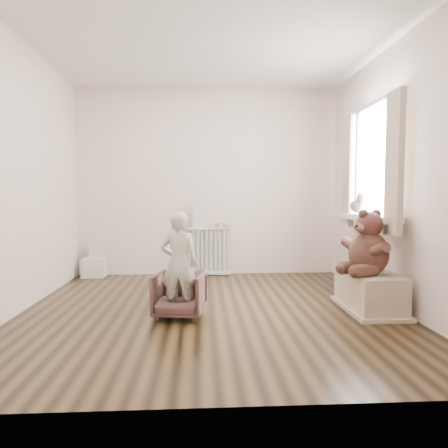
{
  "coord_description": "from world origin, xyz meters",
  "views": [
    {
      "loc": [
        -0.09,
        -3.8,
        1.1
      ],
      "look_at": [
        0.15,
        0.45,
        0.8
      ],
      "focal_mm": 32.0,
      "sensor_mm": 36.0,
      "label": 1
    }
  ],
  "objects": [
    {
      "name": "toy_bench",
      "position": [
        1.52,
        -0.1,
        0.2
      ],
      "size": [
        0.42,
        0.79,
        0.37
      ],
      "primitive_type": "cube",
      "color": "#C4B295",
      "rests_on": "floor"
    },
    {
      "name": "curtain_right",
      "position": [
        1.65,
        0.87,
        1.39
      ],
      "size": [
        0.06,
        0.26,
        1.3
      ],
      "primitive_type": "cube",
      "color": "#C0AD95",
      "rests_on": "right_wall"
    },
    {
      "name": "teddy_bear",
      "position": [
        1.47,
        -0.19,
        0.67
      ],
      "size": [
        0.58,
        0.52,
        0.59
      ],
      "primitive_type": null,
      "rotation": [
        0.0,
        0.0,
        0.35
      ],
      "color": "#381E17",
      "rests_on": "toy_bench"
    },
    {
      "name": "back_wall",
      "position": [
        0.0,
        1.8,
        1.3
      ],
      "size": [
        3.6,
        0.02,
        2.6
      ],
      "primitive_type": "cube",
      "color": "white",
      "rests_on": "ground"
    },
    {
      "name": "plush_cat",
      "position": [
        1.66,
        0.55,
        1.0
      ],
      "size": [
        0.27,
        0.33,
        0.24
      ],
      "primitive_type": null,
      "rotation": [
        0.0,
        0.0,
        0.41
      ],
      "color": "slate",
      "rests_on": "window_sill"
    },
    {
      "name": "front_wall",
      "position": [
        0.0,
        -1.8,
        1.3
      ],
      "size": [
        3.6,
        0.02,
        2.6
      ],
      "primitive_type": "cube",
      "color": "white",
      "rests_on": "ground"
    },
    {
      "name": "floor",
      "position": [
        0.0,
        0.0,
        0.0
      ],
      "size": [
        3.6,
        3.6,
        0.01
      ],
      "primitive_type": "cube",
      "color": "black",
      "rests_on": "ground"
    },
    {
      "name": "radiator",
      "position": [
        0.01,
        1.68,
        0.39
      ],
      "size": [
        0.63,
        0.12,
        0.67
      ],
      "primitive_type": "cube",
      "color": "silver",
      "rests_on": "floor"
    },
    {
      "name": "child",
      "position": [
        -0.29,
        -0.25,
        0.49
      ],
      "size": [
        0.38,
        0.28,
        0.94
      ],
      "primitive_type": "imported",
      "rotation": [
        0.0,
        0.0,
        2.96
      ],
      "color": "beige",
      "rests_on": "armchair"
    },
    {
      "name": "right_wall",
      "position": [
        1.8,
        0.0,
        1.3
      ],
      "size": [
        0.02,
        3.6,
        2.6
      ],
      "primitive_type": "cube",
      "color": "white",
      "rests_on": "ground"
    },
    {
      "name": "tin_a",
      "position": [
        0.15,
        1.68,
        0.69
      ],
      "size": [
        0.09,
        0.09,
        0.05
      ],
      "primitive_type": "cylinder",
      "color": "#A59E8C",
      "rests_on": "radiator"
    },
    {
      "name": "ceiling",
      "position": [
        0.0,
        0.0,
        2.6
      ],
      "size": [
        3.6,
        3.6,
        0.01
      ],
      "primitive_type": "cube",
      "color": "white",
      "rests_on": "ground"
    },
    {
      "name": "window",
      "position": [
        1.76,
        0.3,
        1.45
      ],
      "size": [
        0.03,
        0.9,
        1.1
      ],
      "primitive_type": "cube",
      "color": "white",
      "rests_on": "right_wall"
    },
    {
      "name": "window_sill",
      "position": [
        1.67,
        0.3,
        0.87
      ],
      "size": [
        0.22,
        1.1,
        0.06
      ],
      "primitive_type": "cube",
      "color": "silver",
      "rests_on": "right_wall"
    },
    {
      "name": "left_wall",
      "position": [
        -1.8,
        0.0,
        1.3
      ],
      "size": [
        0.02,
        3.6,
        2.6
      ],
      "primitive_type": "cube",
      "color": "white",
      "rests_on": "ground"
    },
    {
      "name": "curtain_left",
      "position": [
        1.65,
        -0.27,
        1.39
      ],
      "size": [
        0.06,
        0.26,
        1.3
      ],
      "primitive_type": "cube",
      "color": "#C0AD95",
      "rests_on": "right_wall"
    },
    {
      "name": "tin_b",
      "position": [
        0.26,
        1.68,
        0.69
      ],
      "size": [
        0.08,
        0.08,
        0.05
      ],
      "primitive_type": "cylinder",
      "color": "#A59E8C",
      "rests_on": "radiator"
    },
    {
      "name": "toy_vanity",
      "position": [
        -1.55,
        1.65,
        0.28
      ],
      "size": [
        0.3,
        0.21,
        0.47
      ],
      "primitive_type": "cube",
      "color": "silver",
      "rests_on": "floor"
    },
    {
      "name": "paper_doll",
      "position": [
        -0.11,
        1.68,
        0.84
      ],
      "size": [
        0.21,
        0.02,
        0.34
      ],
      "primitive_type": "cube",
      "color": "beige",
      "rests_on": "radiator"
    },
    {
      "name": "armchair",
      "position": [
        -0.29,
        -0.2,
        0.2
      ],
      "size": [
        0.51,
        0.52,
        0.41
      ],
      "primitive_type": "imported",
      "rotation": [
        0.0,
        0.0,
        -0.18
      ],
      "color": "#52362F",
      "rests_on": "floor"
    }
  ]
}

